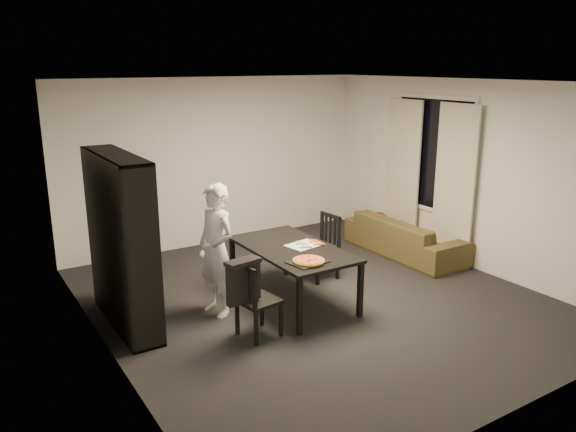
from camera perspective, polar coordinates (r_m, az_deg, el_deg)
room at (r=6.55m, az=3.11°, el=2.02°), size 5.01×5.51×2.61m
window_pane at (r=8.58m, az=14.50°, el=6.09°), size 0.02×1.40×1.60m
window_frame at (r=8.57m, az=14.48°, el=6.09°), size 0.03×1.52×1.72m
curtain_left at (r=8.23m, az=16.54°, el=3.09°), size 0.03×0.70×2.25m
curtain_right at (r=8.94m, az=11.56°, el=4.34°), size 0.03×0.70×2.25m
bookshelf at (r=6.28m, az=-16.56°, el=-2.53°), size 0.35×1.50×1.90m
dining_table at (r=6.69m, az=0.46°, el=-3.70°), size 0.92×1.65×0.69m
chair_left at (r=5.88m, az=-3.62°, el=-8.08°), size 0.44×0.44×0.83m
chair_right at (r=7.51m, az=3.73°, el=-2.64°), size 0.43×0.43×0.87m
draped_jacket at (r=5.74m, az=-4.56°, el=-6.42°), size 0.39×0.21×0.46m
person at (r=6.38m, az=-7.31°, el=-3.48°), size 0.47×0.62×1.53m
baking_tray at (r=6.18m, az=2.00°, el=-4.68°), size 0.45×0.38×0.01m
pepperoni_pizza at (r=6.16m, az=2.11°, el=-4.55°), size 0.35×0.35×0.03m
kitchen_towel at (r=6.74m, az=1.63°, el=-2.97°), size 0.45×0.37×0.01m
pizza_slices at (r=6.77m, az=2.15°, el=-2.80°), size 0.44×0.40×0.01m
sofa at (r=8.60m, az=11.78°, el=-2.03°), size 0.77×1.96×0.57m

